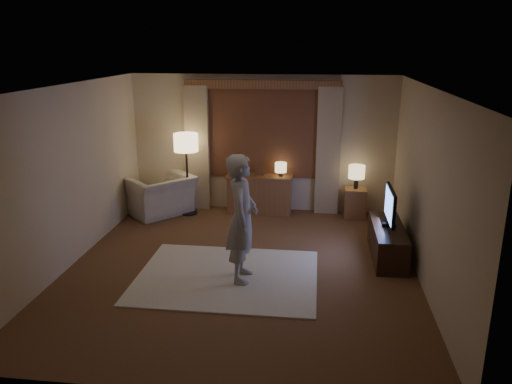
% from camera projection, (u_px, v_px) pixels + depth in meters
% --- Properties ---
extents(room, '(5.04, 5.54, 2.64)m').
position_uv_depth(room, '(246.00, 171.00, 7.37)').
color(room, brown).
rests_on(room, ground).
extents(rug, '(2.50, 2.00, 0.02)m').
position_uv_depth(rug, '(227.00, 276.00, 6.99)').
color(rug, '#F2E8CB').
rests_on(rug, floor).
extents(sideboard, '(1.20, 0.40, 0.70)m').
position_uv_depth(sideboard, '(260.00, 195.00, 9.56)').
color(sideboard, brown).
rests_on(sideboard, floor).
extents(picture_frame, '(0.16, 0.02, 0.20)m').
position_uv_depth(picture_frame, '(260.00, 172.00, 9.43)').
color(picture_frame, brown).
rests_on(picture_frame, sideboard).
extents(plant, '(0.17, 0.13, 0.30)m').
position_uv_depth(plant, '(239.00, 169.00, 9.46)').
color(plant, '#999999').
rests_on(plant, sideboard).
extents(table_lamp_sideboard, '(0.22, 0.22, 0.30)m').
position_uv_depth(table_lamp_sideboard, '(281.00, 168.00, 9.35)').
color(table_lamp_sideboard, black).
rests_on(table_lamp_sideboard, sideboard).
extents(floor_lamp, '(0.45, 0.45, 1.55)m').
position_uv_depth(floor_lamp, '(186.00, 147.00, 9.23)').
color(floor_lamp, black).
rests_on(floor_lamp, floor).
extents(armchair, '(1.52, 1.52, 0.75)m').
position_uv_depth(armchair, '(160.00, 195.00, 9.49)').
color(armchair, beige).
rests_on(armchair, floor).
extents(side_table, '(0.40, 0.40, 0.56)m').
position_uv_depth(side_table, '(355.00, 203.00, 9.32)').
color(side_table, brown).
rests_on(side_table, floor).
extents(table_lamp_side, '(0.30, 0.30, 0.44)m').
position_uv_depth(table_lamp_side, '(357.00, 173.00, 9.15)').
color(table_lamp_side, black).
rests_on(table_lamp_side, side_table).
extents(tv_stand, '(0.45, 1.40, 0.50)m').
position_uv_depth(tv_stand, '(387.00, 242.00, 7.57)').
color(tv_stand, black).
rests_on(tv_stand, floor).
extents(tv, '(0.20, 0.82, 0.59)m').
position_uv_depth(tv, '(390.00, 206.00, 7.40)').
color(tv, black).
rests_on(tv, tv_stand).
extents(person, '(0.44, 0.65, 1.76)m').
position_uv_depth(person, '(242.00, 218.00, 6.66)').
color(person, '#A6A099').
rests_on(person, rug).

